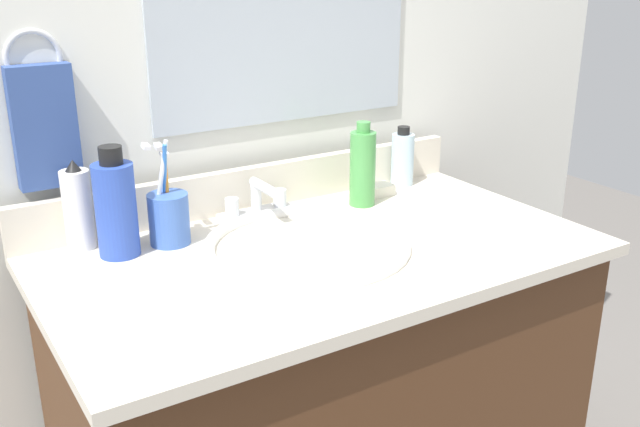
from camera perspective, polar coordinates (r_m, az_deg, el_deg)
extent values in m
cube|color=beige|center=(1.33, 0.26, -3.25)|extent=(1.00, 0.56, 0.02)
cube|color=beige|center=(1.53, -5.15, 2.10)|extent=(1.00, 0.02, 0.09)
cube|color=silver|center=(1.66, -5.91, -4.29)|extent=(2.10, 0.04, 1.30)
torus|color=silver|center=(1.38, -21.68, 11.38)|extent=(0.10, 0.01, 0.10)
cube|color=#334C8C|center=(1.38, -20.90, 6.40)|extent=(0.11, 0.04, 0.22)
torus|color=white|center=(1.33, -1.06, -2.52)|extent=(0.38, 0.38, 0.02)
ellipsoid|color=white|center=(1.35, -1.05, -4.28)|extent=(0.33, 0.33, 0.11)
cylinder|color=#B2B5BA|center=(1.36, -1.04, -5.62)|extent=(0.04, 0.04, 0.01)
cube|color=silver|center=(1.49, -5.02, 0.02)|extent=(0.16, 0.05, 0.01)
cylinder|color=silver|center=(1.48, -5.06, 1.33)|extent=(0.02, 0.02, 0.06)
cylinder|color=silver|center=(1.44, -4.46, 2.08)|extent=(0.02, 0.09, 0.02)
cylinder|color=silver|center=(1.46, -6.97, 0.51)|extent=(0.03, 0.03, 0.04)
cylinder|color=silver|center=(1.51, -3.20, 1.25)|extent=(0.03, 0.03, 0.04)
cylinder|color=silver|center=(1.69, 6.53, 4.24)|extent=(0.05, 0.05, 0.12)
cylinder|color=black|center=(1.67, 6.62, 6.52)|extent=(0.03, 0.03, 0.02)
cylinder|color=#4C9E4C|center=(1.54, 3.38, 3.53)|extent=(0.05, 0.05, 0.16)
cylinder|color=#4C9E4C|center=(1.51, 3.45, 6.82)|extent=(0.03, 0.03, 0.02)
cylinder|color=white|center=(1.38, -18.54, 0.28)|extent=(0.05, 0.05, 0.15)
cone|color=black|center=(1.35, -18.93, 3.62)|extent=(0.03, 0.03, 0.02)
cylinder|color=#2D4CB2|center=(1.32, -15.79, 0.25)|extent=(0.07, 0.07, 0.17)
cylinder|color=black|center=(1.29, -16.20, 4.43)|extent=(0.04, 0.04, 0.03)
cylinder|color=#3F66B7|center=(1.36, -11.83, -0.42)|extent=(0.07, 0.07, 0.10)
cylinder|color=orange|center=(1.36, -11.97, 1.56)|extent=(0.02, 0.03, 0.17)
cube|color=white|center=(1.35, -12.19, 4.60)|extent=(0.01, 0.02, 0.01)
cylinder|color=blue|center=(1.36, -12.15, 1.86)|extent=(0.01, 0.05, 0.18)
cube|color=white|center=(1.36, -12.64, 5.18)|extent=(0.01, 0.02, 0.01)
cylinder|color=white|center=(1.35, -12.54, 1.84)|extent=(0.04, 0.03, 0.19)
cube|color=white|center=(1.33, -13.57, 5.16)|extent=(0.01, 0.02, 0.01)
cube|color=white|center=(1.62, 4.63, 1.87)|extent=(0.06, 0.04, 0.02)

